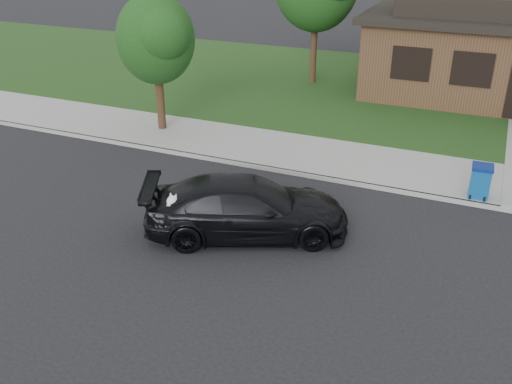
% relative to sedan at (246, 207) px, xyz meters
% --- Properties ---
extents(ground, '(120.00, 120.00, 0.00)m').
position_rel_sedan_xyz_m(ground, '(1.85, 0.16, -0.70)').
color(ground, black).
rests_on(ground, ground).
extents(sidewalk, '(60.00, 3.00, 0.12)m').
position_rel_sedan_xyz_m(sidewalk, '(1.85, 5.16, -0.64)').
color(sidewalk, gray).
rests_on(sidewalk, ground).
extents(curb, '(60.00, 0.12, 0.12)m').
position_rel_sedan_xyz_m(curb, '(1.85, 3.66, -0.64)').
color(curb, gray).
rests_on(curb, ground).
extents(lawn, '(60.00, 13.00, 0.13)m').
position_rel_sedan_xyz_m(lawn, '(1.85, 13.16, -0.64)').
color(lawn, '#193814').
rests_on(lawn, ground).
extents(sedan, '(5.19, 3.79, 1.40)m').
position_rel_sedan_xyz_m(sedan, '(0.00, 0.00, 0.00)').
color(sedan, black).
rests_on(sedan, ground).
extents(recycling_bin, '(0.57, 0.59, 0.90)m').
position_rel_sedan_xyz_m(recycling_bin, '(5.00, 4.04, -0.12)').
color(recycling_bin, '#0C4B8A').
rests_on(recycling_bin, sidewalk).
extents(tree_2, '(2.73, 2.60, 4.59)m').
position_rel_sedan_xyz_m(tree_2, '(-5.53, 5.27, 2.57)').
color(tree_2, '#332114').
rests_on(tree_2, ground).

